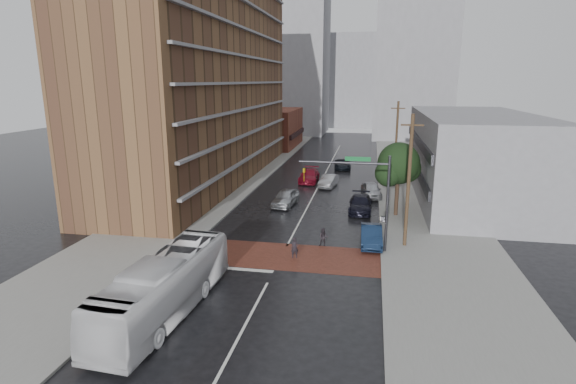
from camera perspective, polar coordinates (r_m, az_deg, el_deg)
The scene contains 24 objects.
ground at distance 32.16m, azimuth -0.99°, elevation -8.46°, with size 160.00×160.00×0.00m, color black.
crosswalk at distance 32.61m, azimuth -0.81°, elevation -8.12°, with size 14.00×5.00×0.02m, color brown.
sidewalk_west at distance 58.16m, azimuth -7.17°, elevation 1.77°, with size 9.00×90.00×0.15m, color gray.
sidewalk_east at distance 55.74m, azimuth 15.99°, elevation 0.80°, with size 9.00×90.00×0.15m, color gray.
apartment_block at distance 56.78m, azimuth -10.42°, elevation 15.51°, with size 10.00×44.00×28.00m, color brown.
storefront_west at distance 85.49m, azimuth -1.64°, elevation 8.10°, with size 8.00×16.00×7.00m, color brown.
building_east at distance 50.82m, azimuth 22.44°, elevation 4.13°, with size 11.00×26.00×9.00m, color gray.
distant_tower_west at distance 109.02m, azimuth 0.02°, elevation 15.95°, with size 18.00×16.00×32.00m, color gray.
distant_tower_east at distance 101.59m, azimuth 15.78°, elevation 16.72°, with size 16.00×14.00×36.00m, color gray.
distant_tower_center at distance 124.25m, azimuth 8.06°, elevation 13.74°, with size 12.00×10.00×24.00m, color gray.
street_tree at distance 41.91m, azimuth 13.88°, elevation 3.21°, with size 4.20×4.10×6.90m.
signal_mast at distance 32.50m, azimuth 10.03°, elevation 0.34°, with size 6.50×0.30×7.20m.
utility_pole_near at distance 33.99m, azimuth 15.08°, elevation 1.37°, with size 1.60×0.26×10.00m.
utility_pole_far at distance 53.66m, azimuth 13.56°, elevation 5.96°, with size 1.60×0.26×10.00m.
transit_bus at distance 25.36m, azimuth -15.35°, elevation -11.48°, with size 2.67×11.43×3.18m, color silver.
pedestrian_a at distance 32.03m, azimuth 0.87°, elevation -7.09°, with size 0.55×0.36×1.52m, color black.
pedestrian_b at distance 34.28m, azimuth 4.52°, elevation -5.75°, with size 0.70×0.55×1.45m, color #272127.
car_travel_a at distance 45.18m, azimuth -0.32°, elevation -0.70°, with size 1.94×4.82×1.64m, color #AAAEB2.
car_travel_b at distance 53.29m, azimuth 5.17°, elevation 1.41°, with size 1.53×4.38×1.44m, color #AAADB2.
car_travel_c at distance 55.86m, azimuth 2.70°, elevation 2.10°, with size 2.20×5.41×1.57m, color maroon.
suv_travel at distance 64.43m, azimuth 6.93°, elevation 3.51°, with size 2.23×4.83×1.34m, color black.
car_parked_near at distance 35.06m, azimuth 10.53°, elevation -5.47°, with size 1.57×4.51×1.49m, color #11223E.
car_parked_mid at distance 43.66m, azimuth 9.17°, elevation -1.50°, with size 2.12×5.21×1.51m, color black.
car_parked_far at distance 49.28m, azimuth 10.51°, elevation 0.27°, with size 1.86×4.62×1.57m, color #A4A7AC.
Camera 1 is at (6.00, -29.11, 12.29)m, focal length 28.00 mm.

